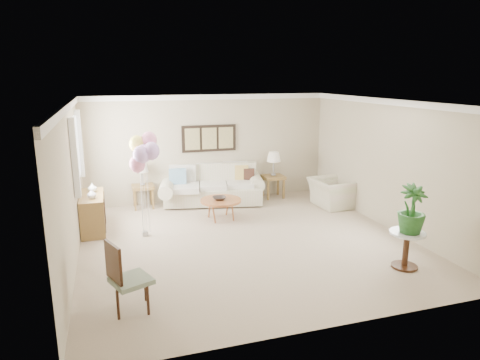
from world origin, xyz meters
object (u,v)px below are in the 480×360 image
Objects in this scene: coffee_table at (221,201)px; sofa at (212,188)px; accent_chair at (125,276)px; armchair at (332,193)px; balloon_cluster at (143,152)px.

sofa is at bearing 84.71° from coffee_table.
coffee_table is 3.88m from accent_chair.
armchair is 0.50× the size of balloon_cluster.
balloon_cluster is (0.53, 2.71, 1.16)m from accent_chair.
sofa is at bearing 45.63° from balloon_cluster.
sofa is 2.73× the size of armchair.
sofa is 3.10× the size of coffee_table.
coffee_table is 0.88× the size of armchair.
armchair is 5.98m from accent_chair.
accent_chair reaches higher than armchair.
balloon_cluster is (-4.40, -0.67, 1.34)m from armchair.
sofa is 5.02m from accent_chair.
coffee_table is 0.92× the size of accent_chair.
balloon_cluster is (-1.62, -0.52, 1.25)m from coffee_table.
balloon_cluster reaches higher than accent_chair.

